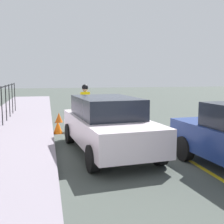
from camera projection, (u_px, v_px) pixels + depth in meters
The scene contains 6 objects.
ground_plane at pixel (115, 148), 8.80m from camera, with size 80.00×80.00×0.00m, color #424944.
lane_line_centre at pixel (165, 145), 9.15m from camera, with size 36.00×0.12×0.01m, color yellow.
cyclist_lead at pixel (85, 107), 11.94m from camera, with size 1.71×0.38×1.83m.
parked_sedan_rear at pixel (108, 124), 8.28m from camera, with size 4.56×2.27×1.58m.
traffic_cone_near at pixel (59, 117), 13.56m from camera, with size 0.36×0.36×0.45m, color orange.
traffic_cone_far at pixel (58, 127), 11.00m from camera, with size 0.36×0.36×0.47m, color #F7620E.
Camera 1 is at (-8.36, 1.97, 2.23)m, focal length 46.52 mm.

